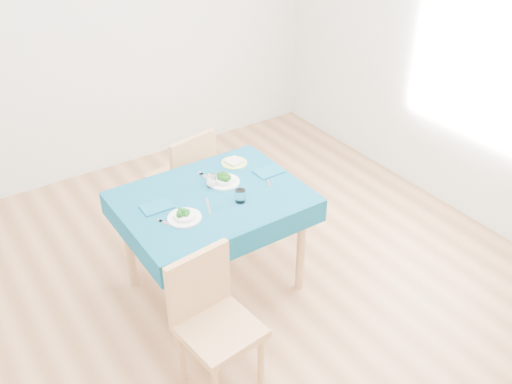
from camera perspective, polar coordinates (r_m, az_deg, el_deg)
room_shell at (r=3.27m, az=0.00°, el=7.35°), size 4.02×4.52×2.73m
table at (r=3.87m, az=-4.17°, el=-5.12°), size 1.16×0.88×0.76m
chair_near at (r=3.16m, az=-3.68°, el=-12.70°), size 0.44×0.48×1.00m
chair_far at (r=4.46m, az=-7.66°, el=2.36°), size 0.49×0.52×1.03m
bowl_near at (r=3.45m, az=-7.18°, el=-2.24°), size 0.21×0.21×0.06m
bowl_far at (r=3.77m, az=-3.22°, el=1.34°), size 0.21×0.21×0.06m
fork_near at (r=3.42m, az=-8.63°, el=-3.23°), size 0.09×0.15×0.00m
knife_near at (r=3.55m, az=-4.77°, el=-1.44°), size 0.09×0.18×0.00m
fork_far at (r=3.83m, az=-4.82°, el=1.31°), size 0.04×0.19×0.00m
knife_far at (r=3.83m, az=1.04°, el=1.42°), size 0.09×0.21×0.00m
napkin_near at (r=3.58m, az=-9.90°, el=-1.47°), size 0.19×0.14×0.01m
napkin_far at (r=3.89m, az=1.32°, el=2.07°), size 0.19×0.13×0.01m
tumbler_center at (r=3.73m, az=-4.50°, el=1.12°), size 0.06×0.06×0.08m
tumbler_side at (r=3.57m, az=-1.57°, el=-0.40°), size 0.07×0.07×0.08m
side_plate at (r=4.00m, az=-2.20°, el=2.93°), size 0.18×0.18×0.01m
bread_slice at (r=3.99m, az=-2.20°, el=3.09°), size 0.12×0.12×0.02m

